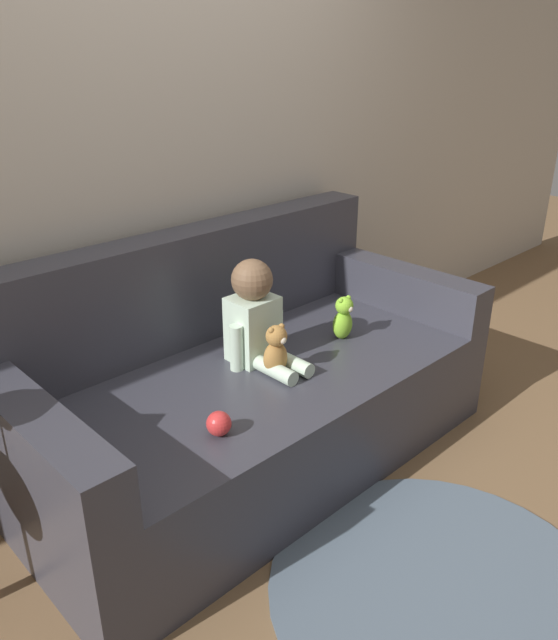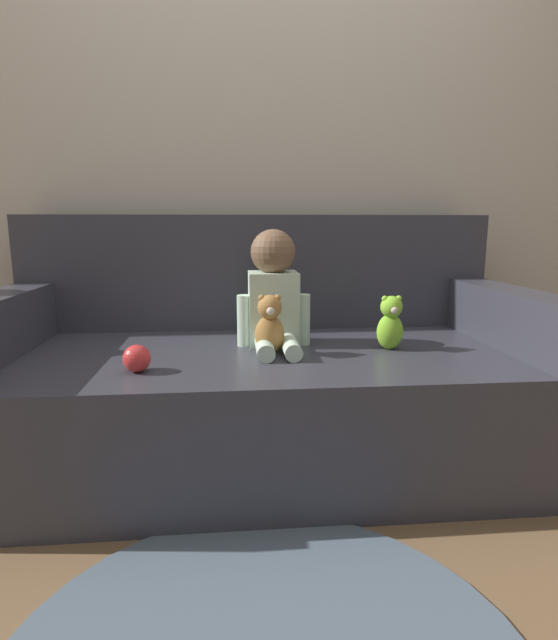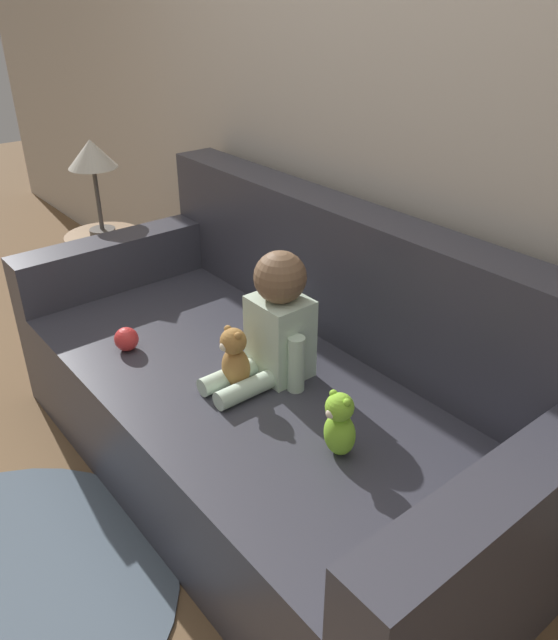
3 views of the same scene
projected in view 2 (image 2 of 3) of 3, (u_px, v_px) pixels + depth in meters
The scene contains 7 objects.
ground_plane at pixel (265, 456), 1.98m from camera, with size 12.00×12.00×0.00m, color brown.
wall_back at pixel (255, 138), 2.30m from camera, with size 8.00×0.05×2.60m.
couch at pixel (263, 375), 1.98m from camera, with size 2.04×1.00×0.95m.
person_baby at pixel (274, 296), 1.90m from camera, with size 0.28×0.37×0.44m.
teddy_bear_brown at pixel (270, 325), 1.77m from camera, with size 0.11×0.10×0.22m.
plush_toy_side at pixel (390, 323), 1.84m from camera, with size 0.10×0.09×0.20m.
toy_ball at pixel (137, 358), 1.57m from camera, with size 0.09×0.09×0.09m.
Camera 2 is at (-0.12, -1.84, 0.91)m, focal length 28.00 mm.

